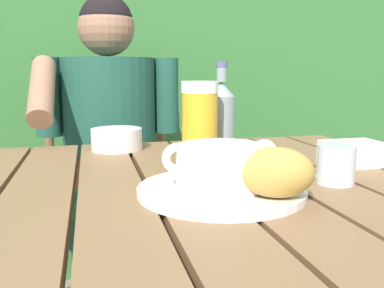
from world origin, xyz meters
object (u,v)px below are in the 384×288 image
(beer_bottle, at_px, (221,119))
(butter_tub, at_px, (353,153))
(diner_bowl, at_px, (117,139))
(water_glass_small, at_px, (336,165))
(bread_roll, at_px, (276,172))
(person_eating, at_px, (110,147))
(table_knife, at_px, (277,177))
(serving_plate, at_px, (221,190))
(soup_bowl, at_px, (221,165))
(beer_glass, at_px, (200,124))
(chair_near_diner, at_px, (110,197))

(beer_bottle, xyz_separation_m, butter_tub, (0.26, -0.14, -0.07))
(butter_tub, height_order, diner_bowl, diner_bowl)
(beer_bottle, relative_size, water_glass_small, 3.16)
(bread_roll, bearing_deg, person_eating, 103.91)
(person_eating, distance_m, table_knife, 0.78)
(serving_plate, height_order, bread_roll, bread_roll)
(beer_bottle, relative_size, butter_tub, 1.82)
(bread_roll, relative_size, beer_bottle, 0.63)
(serving_plate, relative_size, beer_bottle, 1.26)
(soup_bowl, distance_m, beer_glass, 0.21)
(person_eating, xyz_separation_m, serving_plate, (0.15, -0.79, 0.06))
(soup_bowl, height_order, butter_tub, soup_bowl)
(bread_roll, distance_m, diner_bowl, 0.57)
(chair_near_diner, relative_size, water_glass_small, 13.27)
(person_eating, distance_m, soup_bowl, 0.81)
(table_knife, bearing_deg, water_glass_small, -29.46)
(table_knife, bearing_deg, person_eating, 111.35)
(beer_bottle, bearing_deg, table_knife, -78.26)
(butter_tub, bearing_deg, beer_bottle, 151.76)
(chair_near_diner, xyz_separation_m, serving_plate, (0.15, -0.98, 0.30))
(water_glass_small, relative_size, table_knife, 0.49)
(chair_near_diner, distance_m, table_knife, 1.00)
(soup_bowl, relative_size, table_knife, 1.38)
(beer_bottle, bearing_deg, chair_near_diner, 108.54)
(bread_roll, bearing_deg, beer_glass, 99.76)
(beer_bottle, height_order, diner_bowl, beer_bottle)
(person_eating, bearing_deg, butter_tub, -52.28)
(person_eating, xyz_separation_m, water_glass_small, (0.37, -0.78, 0.09))
(beer_glass, distance_m, beer_bottle, 0.10)
(chair_near_diner, height_order, water_glass_small, chair_near_diner)
(person_eating, distance_m, bread_roll, 0.89)
(beer_glass, xyz_separation_m, table_knife, (0.12, -0.14, -0.09))
(bread_roll, bearing_deg, diner_bowl, 111.84)
(soup_bowl, height_order, beer_bottle, beer_bottle)
(bread_roll, relative_size, butter_tub, 1.14)
(butter_tub, relative_size, table_knife, 0.85)
(person_eating, height_order, bread_roll, person_eating)
(water_glass_small, height_order, diner_bowl, water_glass_small)
(chair_near_diner, bearing_deg, bread_roll, -78.71)
(beer_bottle, bearing_deg, water_glass_small, -63.03)
(beer_glass, bearing_deg, person_eating, 105.88)
(table_knife, bearing_deg, bread_roll, -116.49)
(person_eating, height_order, butter_tub, person_eating)
(chair_near_diner, xyz_separation_m, butter_tub, (0.50, -0.84, 0.32))
(chair_near_diner, height_order, butter_tub, chair_near_diner)
(bread_roll, bearing_deg, beer_bottle, 86.18)
(bread_roll, relative_size, water_glass_small, 1.98)
(chair_near_diner, xyz_separation_m, person_eating, (-0.00, -0.19, 0.24))
(beer_glass, bearing_deg, soup_bowl, -94.56)
(water_glass_small, bearing_deg, table_knife, 150.54)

